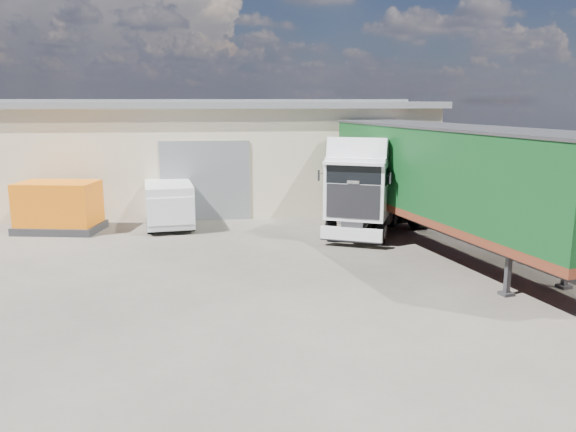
{
  "coord_description": "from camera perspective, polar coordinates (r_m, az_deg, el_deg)",
  "views": [
    {
      "loc": [
        -1.36,
        -15.34,
        5.33
      ],
      "look_at": [
        0.9,
        3.0,
        1.54
      ],
      "focal_mm": 35.0,
      "sensor_mm": 36.0,
      "label": 1
    }
  ],
  "objects": [
    {
      "name": "brick_boundary_wall",
      "position": [
        25.25,
        23.73,
        1.32
      ],
      "size": [
        0.35,
        26.0,
        2.5
      ],
      "primitive_type": "cube",
      "color": "brown",
      "rests_on": "ground"
    },
    {
      "name": "box_trailer",
      "position": [
        20.39,
        16.23,
        3.85
      ],
      "size": [
        5.47,
        13.83,
        4.5
      ],
      "rotation": [
        0.0,
        0.0,
        0.2
      ],
      "color": "#2D2D30",
      "rests_on": "ground"
    },
    {
      "name": "orange_skip",
      "position": [
        25.08,
        -22.24,
        0.57
      ],
      "size": [
        3.64,
        2.65,
        2.07
      ],
      "rotation": [
        0.0,
        0.0,
        -0.18
      ],
      "color": "#2D2D30",
      "rests_on": "ground"
    },
    {
      "name": "tractor_unit",
      "position": [
        22.47,
        7.47,
        2.19
      ],
      "size": [
        4.5,
        6.28,
        4.02
      ],
      "rotation": [
        0.0,
        0.0,
        -0.43
      ],
      "color": "black",
      "rests_on": "ground"
    },
    {
      "name": "panel_van",
      "position": [
        24.93,
        -12.03,
        1.32
      ],
      "size": [
        2.48,
        4.88,
        1.91
      ],
      "rotation": [
        0.0,
        0.0,
        0.13
      ],
      "color": "black",
      "rests_on": "ground"
    },
    {
      "name": "ground",
      "position": [
        16.3,
        -1.86,
        -7.49
      ],
      "size": [
        120.0,
        120.0,
        0.0
      ],
      "primitive_type": "plane",
      "color": "black",
      "rests_on": "ground"
    },
    {
      "name": "warehouse",
      "position": [
        31.79,
        -15.47,
        6.37
      ],
      "size": [
        30.6,
        12.6,
        5.42
      ],
      "color": "beige",
      "rests_on": "ground"
    }
  ]
}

